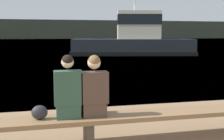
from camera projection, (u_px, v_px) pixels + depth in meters
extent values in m
plane|color=#5684A3|center=(51.00, 38.00, 123.04)|extent=(240.00, 240.00, 0.00)
cube|color=#424738|center=(51.00, 29.00, 117.79)|extent=(600.00, 12.00, 7.64)
cube|color=brown|center=(88.00, 119.00, 4.51)|extent=(6.79, 0.54, 0.07)
cube|color=#42382D|center=(89.00, 133.00, 4.54)|extent=(0.12, 0.46, 0.40)
cube|color=#2D4C3D|center=(68.00, 110.00, 4.48)|extent=(0.37, 0.36, 0.22)
cube|color=#2D4C3D|center=(68.00, 88.00, 4.35)|extent=(0.43, 0.22, 0.53)
sphere|color=beige|center=(68.00, 62.00, 4.30)|extent=(0.19, 0.19, 0.19)
sphere|color=black|center=(68.00, 60.00, 4.29)|extent=(0.18, 0.18, 0.18)
cube|color=#4C382D|center=(94.00, 108.00, 4.57)|extent=(0.37, 0.36, 0.22)
cube|color=#4C382D|center=(94.00, 87.00, 4.44)|extent=(0.43, 0.22, 0.51)
sphere|color=beige|center=(94.00, 63.00, 4.39)|extent=(0.21, 0.21, 0.21)
sphere|color=brown|center=(94.00, 61.00, 4.38)|extent=(0.19, 0.19, 0.19)
ellipsoid|color=#232328|center=(40.00, 112.00, 4.33)|extent=(0.25, 0.17, 0.22)
cube|color=black|center=(132.00, 47.00, 24.58)|extent=(10.83, 5.08, 1.38)
cube|color=black|center=(132.00, 53.00, 24.64)|extent=(11.06, 5.24, 0.33)
cube|color=beige|center=(139.00, 25.00, 24.35)|extent=(3.94, 2.53, 2.39)
cube|color=black|center=(139.00, 20.00, 24.29)|extent=(4.03, 2.60, 0.86)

